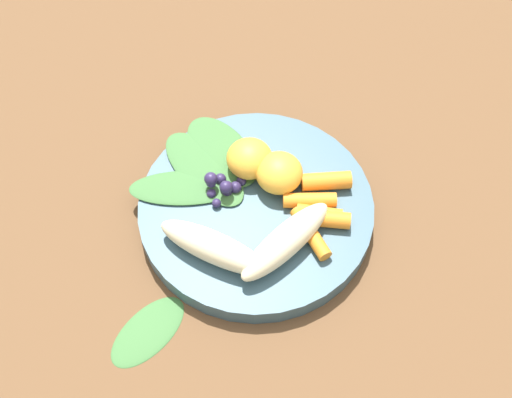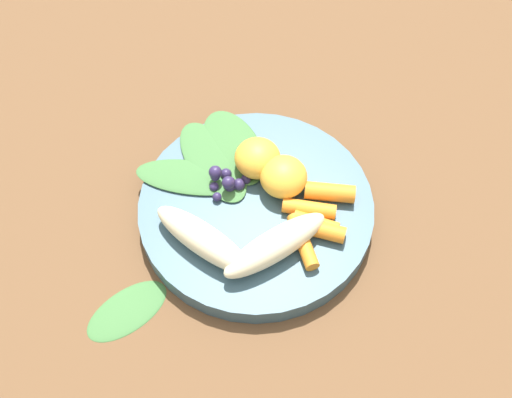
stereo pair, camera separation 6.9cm
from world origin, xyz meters
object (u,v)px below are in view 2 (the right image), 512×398
object	(u,v)px
kale_leaf_stray	(127,310)
bowl	(256,210)
orange_segment_near	(258,158)
banana_peeled_left	(275,245)
banana_peeled_right	(204,240)

from	to	relation	value
kale_leaf_stray	bowl	bearing A→B (deg)	-177.60
bowl	orange_segment_near	xyz separation A→B (m)	(-0.05, 0.01, 0.03)
bowl	orange_segment_near	world-z (taller)	orange_segment_near
orange_segment_near	bowl	bearing A→B (deg)	-13.13
bowl	banana_peeled_left	xyz separation A→B (m)	(0.06, 0.01, 0.03)
banana_peeled_right	orange_segment_near	xyz separation A→B (m)	(-0.09, 0.07, 0.00)
banana_peeled_left	orange_segment_near	xyz separation A→B (m)	(-0.11, 0.00, 0.00)
banana_peeled_left	kale_leaf_stray	bearing A→B (deg)	165.66
bowl	kale_leaf_stray	bearing A→B (deg)	-60.20
kale_leaf_stray	banana_peeled_left	bearing A→B (deg)	161.34
bowl	banana_peeled_right	size ratio (longest dim) A/B	2.08
bowl	banana_peeled_right	world-z (taller)	banana_peeled_right
banana_peeled_left	kale_leaf_stray	size ratio (longest dim) A/B	1.35
banana_peeled_left	banana_peeled_right	distance (m)	0.07
orange_segment_near	kale_leaf_stray	world-z (taller)	orange_segment_near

